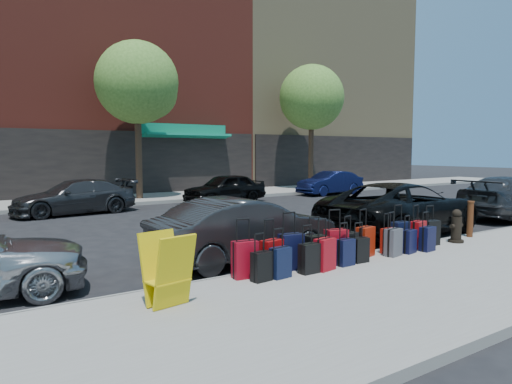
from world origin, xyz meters
TOP-DOWN VIEW (x-y plane):
  - ground at (0.00, 0.00)m, footprint 120.00×120.00m
  - sidewalk_near at (0.00, -6.50)m, footprint 60.00×4.00m
  - sidewalk_far at (0.00, 10.00)m, footprint 60.00×4.00m
  - curb_near at (0.00, -4.48)m, footprint 60.00×0.08m
  - curb_far at (0.00, 7.98)m, footprint 60.00×0.08m
  - building_center at (0.00, 17.99)m, footprint 17.00×12.85m
  - building_right at (16.00, 17.99)m, footprint 15.00×12.12m
  - tree_center at (0.64, 9.50)m, footprint 3.80×3.80m
  - tree_right at (11.14, 9.50)m, footprint 3.80×3.80m
  - suitcase_front_0 at (-2.56, -4.77)m, footprint 0.45×0.28m
  - suitcase_front_1 at (-2.01, -4.79)m, footprint 0.44×0.30m
  - suitcase_front_2 at (-1.55, -4.77)m, footprint 0.47×0.29m
  - suitcase_front_3 at (-0.99, -4.82)m, footprint 0.42×0.26m
  - suitcase_front_4 at (-0.46, -4.82)m, footprint 0.48×0.32m
  - suitcase_front_5 at (-0.08, -4.81)m, footprint 0.40×0.27m
  - suitcase_front_6 at (0.42, -4.77)m, footprint 0.45×0.31m
  - suitcase_front_7 at (1.07, -4.84)m, footprint 0.37×0.21m
  - suitcase_front_8 at (1.54, -4.75)m, footprint 0.42×0.23m
  - suitcase_front_9 at (2.05, -4.84)m, footprint 0.45×0.30m
  - suitcase_front_10 at (2.57, -4.82)m, footprint 0.41×0.26m
  - suitcase_back_0 at (-2.44, -5.10)m, footprint 0.36×0.23m
  - suitcase_back_1 at (-2.05, -5.11)m, footprint 0.39×0.25m
  - suitcase_back_2 at (-1.43, -5.15)m, footprint 0.37×0.22m
  - suitcase_back_3 at (-1.05, -5.15)m, footprint 0.44×0.31m
  - suitcase_back_4 at (-0.49, -5.11)m, footprint 0.36×0.22m
  - suitcase_back_5 at (-0.06, -5.09)m, footprint 0.34×0.21m
  - suitcase_back_7 at (0.94, -5.07)m, footprint 0.43×0.29m
  - suitcase_back_8 at (1.44, -5.08)m, footprint 0.38×0.26m
  - suitcase_back_9 at (1.95, -5.17)m, footprint 0.39×0.25m
  - fire_hydrant at (3.38, -4.94)m, footprint 0.41×0.36m
  - bollard at (4.32, -4.72)m, footprint 0.17×0.17m
  - display_rack at (-4.25, -5.39)m, footprint 0.68×0.73m
  - car_near_1 at (-1.60, -3.24)m, footprint 4.23×1.65m
  - car_near_2 at (3.86, -2.92)m, footprint 5.52×2.93m
  - car_far_1 at (-3.02, 6.57)m, footprint 4.63×2.29m
  - car_far_2 at (3.56, 6.74)m, footprint 4.08×2.00m
  - car_far_3 at (10.33, 7.07)m, footprint 3.93×1.52m

SIDE VIEW (x-z plane):
  - ground at x=0.00m, z-range 0.00..0.00m
  - sidewalk_near at x=0.00m, z-range 0.00..0.15m
  - sidewalk_far at x=0.00m, z-range 0.00..0.15m
  - curb_near at x=0.00m, z-range 0.00..0.15m
  - curb_far at x=0.00m, z-range 0.00..0.15m
  - suitcase_back_5 at x=-0.06m, z-range 0.00..0.80m
  - suitcase_back_0 at x=-2.44m, z-range 0.00..0.82m
  - suitcase_back_8 at x=1.44m, z-range 0.00..0.82m
  - suitcase_back_4 at x=-0.49m, z-range -0.01..0.83m
  - suitcase_back_1 at x=-2.05m, z-range -0.01..0.85m
  - suitcase_back_9 at x=1.95m, z-range -0.01..0.86m
  - suitcase_front_7 at x=1.07m, z-range -0.01..0.86m
  - suitcase_back_2 at x=-1.43m, z-range -0.01..0.86m
  - suitcase_front_5 at x=-0.08m, z-range -0.02..0.88m
  - suitcase_back_7 at x=0.94m, z-range -0.03..0.91m
  - suitcase_front_10 at x=2.57m, z-range -0.03..0.91m
  - suitcase_front_3 at x=-0.99m, z-range -0.03..0.92m
  - suitcase_back_3 at x=-1.05m, z-range -0.03..0.93m
  - suitcase_front_1 at x=-2.01m, z-range -0.03..0.95m
  - suitcase_front_9 at x=2.05m, z-range -0.03..0.95m
  - suitcase_front_6 at x=0.42m, z-range -0.04..0.96m
  - suitcase_front_8 at x=1.54m, z-range -0.04..0.98m
  - suitcase_front_0 at x=-2.56m, z-range -0.04..1.00m
  - suitcase_front_4 at x=-0.46m, z-range -0.05..1.01m
  - suitcase_front_2 at x=-1.55m, z-range -0.05..1.03m
  - fire_hydrant at x=3.38m, z-range 0.12..0.93m
  - bollard at x=4.32m, z-range 0.16..1.09m
  - car_far_3 at x=10.33m, z-range 0.00..1.28m
  - car_far_1 at x=-3.02m, z-range 0.00..1.29m
  - display_rack at x=-4.25m, z-range 0.14..1.18m
  - car_far_2 at x=3.56m, z-range 0.00..1.34m
  - car_near_1 at x=-1.60m, z-range 0.00..1.37m
  - car_near_2 at x=3.86m, z-range 0.00..1.48m
  - tree_center at x=0.64m, z-range 1.78..9.05m
  - tree_right at x=11.14m, z-range 1.78..9.05m
  - building_right at x=16.00m, z-range -0.02..17.98m
  - building_center at x=0.00m, z-range -0.02..19.98m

